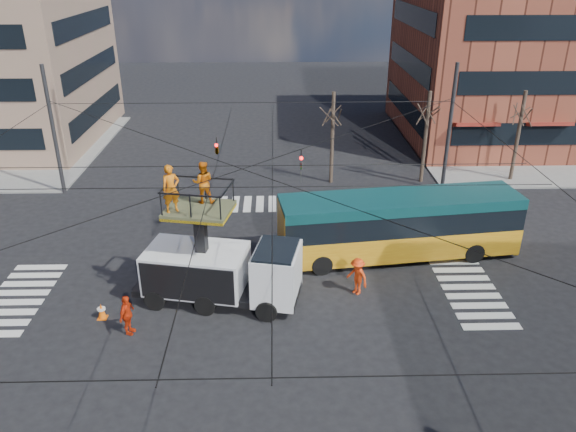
{
  "coord_description": "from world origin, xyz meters",
  "views": [
    {
      "loc": [
        1.31,
        -21.09,
        13.59
      ],
      "look_at": [
        1.9,
        2.81,
        2.51
      ],
      "focal_mm": 35.0,
      "sensor_mm": 36.0,
      "label": 1
    }
  ],
  "objects_px": {
    "city_bus": "(399,225)",
    "utility_truck": "(221,259)",
    "flagger": "(357,276)",
    "worker_ground": "(127,315)",
    "traffic_cone": "(102,311)"
  },
  "relations": [
    {
      "from": "worker_ground",
      "to": "city_bus",
      "type": "bearing_deg",
      "value": -47.38
    },
    {
      "from": "utility_truck",
      "to": "city_bus",
      "type": "bearing_deg",
      "value": 35.57
    },
    {
      "from": "city_bus",
      "to": "utility_truck",
      "type": "bearing_deg",
      "value": -163.26
    },
    {
      "from": "utility_truck",
      "to": "flagger",
      "type": "relative_size",
      "value": 4.21
    },
    {
      "from": "city_bus",
      "to": "flagger",
      "type": "distance_m",
      "value": 4.26
    },
    {
      "from": "city_bus",
      "to": "traffic_cone",
      "type": "xyz_separation_m",
      "value": [
        -13.21,
        -5.0,
        -1.37
      ]
    },
    {
      "from": "traffic_cone",
      "to": "worker_ground",
      "type": "bearing_deg",
      "value": -37.64
    },
    {
      "from": "utility_truck",
      "to": "flagger",
      "type": "height_order",
      "value": "utility_truck"
    },
    {
      "from": "city_bus",
      "to": "flagger",
      "type": "height_order",
      "value": "city_bus"
    },
    {
      "from": "flagger",
      "to": "city_bus",
      "type": "bearing_deg",
      "value": 104.9
    },
    {
      "from": "city_bus",
      "to": "worker_ground",
      "type": "distance_m",
      "value": 13.34
    },
    {
      "from": "traffic_cone",
      "to": "flagger",
      "type": "bearing_deg",
      "value": 8.61
    },
    {
      "from": "worker_ground",
      "to": "flagger",
      "type": "relative_size",
      "value": 0.98
    },
    {
      "from": "utility_truck",
      "to": "traffic_cone",
      "type": "height_order",
      "value": "utility_truck"
    },
    {
      "from": "city_bus",
      "to": "traffic_cone",
      "type": "height_order",
      "value": "city_bus"
    }
  ]
}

